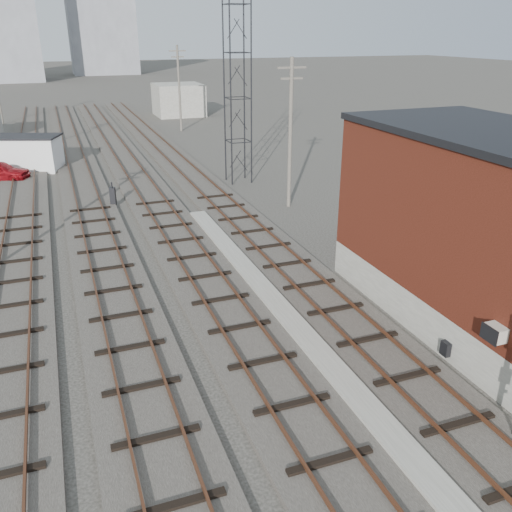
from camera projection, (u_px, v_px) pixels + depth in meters
ground at (120, 132)px, 60.23m from camera, size 320.00×320.00×0.00m
track_right at (187, 171)px, 42.83m from camera, size 3.20×90.00×0.39m
track_mid_right at (136, 175)px, 41.54m from camera, size 3.20×90.00×0.39m
track_mid_left at (82, 180)px, 40.26m from camera, size 3.20×90.00×0.39m
track_left at (24, 185)px, 38.97m from camera, size 3.20×90.00×0.39m
platform_curb at (291, 323)px, 20.54m from camera, size 0.90×28.00×0.26m
brick_building at (492, 231)px, 19.71m from camera, size 6.54×12.20×7.22m
lattice_tower at (237, 76)px, 37.48m from camera, size 1.60×1.60×15.00m
utility_pole_right_a at (290, 130)px, 32.79m from camera, size 1.80×0.24×9.00m
utility_pole_right_b at (179, 86)px, 58.75m from camera, size 1.80×0.24×9.00m
apartment_right at (101, 19)px, 135.68m from camera, size 16.00×12.00×26.00m
shed_right at (178, 100)px, 71.01m from camera, size 6.00×6.00×4.00m
switch_stand at (113, 196)px, 34.27m from camera, size 0.43×0.43×1.48m
site_trailer at (19, 153)px, 43.03m from camera, size 7.10×4.88×2.75m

